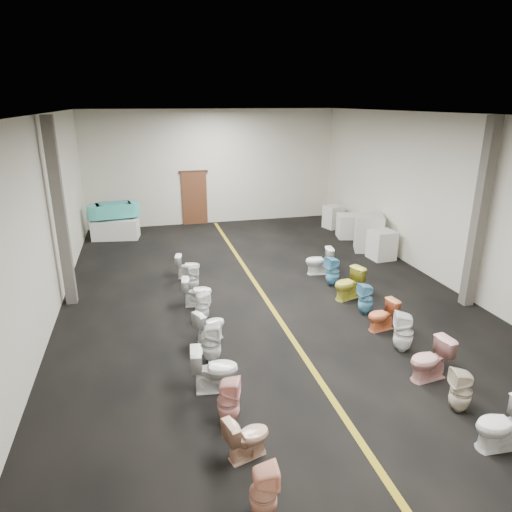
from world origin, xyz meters
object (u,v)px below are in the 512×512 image
object	(u,v)px
bathtub	(114,210)
toilet_left_1	(264,492)
appliance_crate_d	(333,217)
toilet_left_3	(229,401)
toilet_left_4	(215,369)
toilet_right_1	(502,425)
toilet_right_9	(319,261)
toilet_left_10	(188,266)
toilet_right_4	(404,332)
toilet_right_2	(461,391)
toilet_right_5	(382,315)
toilet_left_6	(210,325)
toilet_left_7	(202,307)
toilet_right_7	(348,284)
toilet_left_5	(211,343)
display_table	(116,229)
toilet_left_2	(247,437)
toilet_left_9	(193,278)
toilet_right_6	(366,299)
toilet_left_8	(197,292)
toilet_right_8	(333,271)
appliance_crate_a	(382,245)
appliance_crate_b	(369,233)
appliance_crate_c	(348,226)
toilet_right_3	(430,360)

from	to	relation	value
bathtub	toilet_left_1	world-z (taller)	bathtub
appliance_crate_d	toilet_left_3	size ratio (longest dim) A/B	1.14
toilet_left_4	toilet_right_1	world-z (taller)	toilet_left_4
toilet_right_9	toilet_left_10	bearing A→B (deg)	-92.11
toilet_left_4	toilet_right_4	xyz separation A→B (m)	(3.86, 0.36, 0.01)
toilet_right_2	toilet_right_5	bearing A→B (deg)	-170.88
toilet_left_10	toilet_left_6	bearing A→B (deg)	-166.85
toilet_left_7	toilet_right_9	distance (m)	4.28
bathtub	toilet_right_7	distance (m)	9.21
toilet_left_5	toilet_left_10	distance (m)	4.55
display_table	toilet_left_1	world-z (taller)	toilet_left_1
display_table	toilet_left_10	size ratio (longest dim) A/B	2.35
toilet_left_2	toilet_left_7	distance (m)	4.35
toilet_left_5	toilet_left_9	distance (m)	3.60
toilet_left_7	toilet_right_6	world-z (taller)	toilet_right_6
toilet_left_9	toilet_right_5	bearing A→B (deg)	-120.97
toilet_left_8	toilet_right_7	world-z (taller)	toilet_right_7
display_table	toilet_left_9	world-z (taller)	display_table
toilet_left_2	toilet_left_6	world-z (taller)	toilet_left_6
toilet_left_3	toilet_left_10	world-z (taller)	toilet_left_3
toilet_right_9	toilet_right_5	bearing A→B (deg)	8.47
toilet_left_1	toilet_left_4	xyz separation A→B (m)	(-0.15, 2.69, 0.04)
toilet_right_1	toilet_left_10	bearing A→B (deg)	-151.90
bathtub	toilet_right_5	bearing A→B (deg)	-65.61
toilet_left_6	toilet_right_8	bearing A→B (deg)	-84.38
appliance_crate_a	toilet_left_10	world-z (taller)	appliance_crate_a
appliance_crate_d	toilet_right_6	xyz separation A→B (m)	(-2.35, -7.35, -0.06)
appliance_crate_a	toilet_right_5	distance (m)	4.93
toilet_right_9	toilet_left_3	bearing A→B (deg)	-25.97
bathtub	appliance_crate_b	world-z (taller)	bathtub
toilet_left_1	toilet_right_8	bearing A→B (deg)	-25.95
toilet_left_5	toilet_right_2	size ratio (longest dim) A/B	1.07
appliance_crate_c	appliance_crate_a	bearing A→B (deg)	-90.00
toilet_right_9	toilet_left_2	bearing A→B (deg)	-21.91
appliance_crate_d	toilet_left_1	size ratio (longest dim) A/B	1.18
toilet_right_9	appliance_crate_a	bearing A→B (deg)	115.11
appliance_crate_c	toilet_right_6	distance (m)	6.42
toilet_right_2	toilet_right_9	bearing A→B (deg)	-168.38
toilet_left_1	toilet_left_10	world-z (taller)	toilet_left_1
appliance_crate_d	toilet_left_9	xyz separation A→B (m)	(-6.12, -4.94, -0.09)
toilet_left_6	toilet_left_4	bearing A→B (deg)	149.34
toilet_left_4	toilet_right_7	distance (m)	4.92
appliance_crate_a	appliance_crate_c	size ratio (longest dim) A/B	1.07
appliance_crate_d	toilet_left_8	world-z (taller)	appliance_crate_d
toilet_left_4	toilet_left_6	size ratio (longest dim) A/B	1.20
toilet_left_5	toilet_right_9	bearing A→B (deg)	-29.03
toilet_right_2	toilet_left_9	bearing A→B (deg)	-136.85
toilet_left_7	toilet_left_1	bearing A→B (deg)	157.09
toilet_right_2	bathtub	bearing A→B (deg)	-141.10
toilet_right_1	toilet_right_3	world-z (taller)	toilet_right_1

